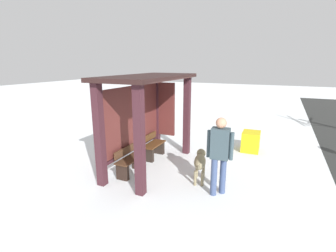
% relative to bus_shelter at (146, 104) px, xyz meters
% --- Properties ---
extents(ground_plane, '(60.00, 60.00, 0.00)m').
position_rel_bus_shelter_xyz_m(ground_plane, '(-0.09, -0.17, -1.78)').
color(ground_plane, white).
extents(bus_shelter, '(3.34, 1.51, 2.58)m').
position_rel_bus_shelter_xyz_m(bus_shelter, '(0.00, 0.00, 0.00)').
color(bus_shelter, '#3F1E26').
rests_on(bus_shelter, ground).
extents(bench_left_inside, '(0.94, 0.38, 0.72)m').
position_rel_bus_shelter_xyz_m(bench_left_inside, '(-0.76, 0.10, -1.47)').
color(bench_left_inside, '#4B2F1D').
rests_on(bench_left_inside, ground).
extents(bench_center_inside, '(0.94, 0.39, 0.73)m').
position_rel_bus_shelter_xyz_m(bench_center_inside, '(0.58, 0.10, -1.46)').
color(bench_center_inside, '#533319').
rests_on(bench_center_inside, ground).
extents(person_walking, '(0.32, 0.58, 1.77)m').
position_rel_bus_shelter_xyz_m(person_walking, '(-0.81, -2.29, -0.75)').
color(person_walking, '#394B53').
rests_on(person_walking, ground).
extents(dog, '(1.00, 0.44, 0.71)m').
position_rel_bus_shelter_xyz_m(dog, '(-0.34, -1.72, -1.28)').
color(dog, '#8A7D5B').
rests_on(dog, ground).
extents(grit_bin, '(0.72, 0.58, 0.65)m').
position_rel_bus_shelter_xyz_m(grit_bin, '(2.48, -2.61, -1.46)').
color(grit_bin, yellow).
rests_on(grit_bin, ground).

